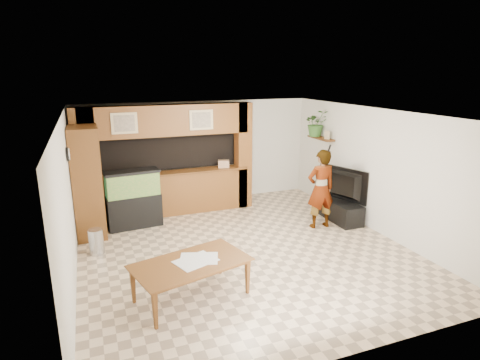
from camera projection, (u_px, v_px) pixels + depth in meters
name	position (u px, v px, depth m)	size (l,w,h in m)	color
floor	(243.00, 249.00, 7.74)	(6.50, 6.50, 0.00)	#CFB390
ceiling	(244.00, 114.00, 7.06)	(6.50, 6.50, 0.00)	white
wall_back	(197.00, 152.00, 10.33)	(6.00, 6.00, 0.00)	silver
wall_left	(68.00, 203.00, 6.37)	(6.50, 6.50, 0.00)	silver
wall_right	(376.00, 171.00, 8.44)	(6.50, 6.50, 0.00)	silver
partition	(165.00, 159.00, 9.45)	(4.20, 0.99, 2.60)	brown
wall_clock	(68.00, 154.00, 7.12)	(0.05, 0.25, 0.25)	black
wall_shelf	(321.00, 138.00, 10.04)	(0.25, 0.90, 0.04)	brown
pantry_cabinet	(87.00, 182.00, 8.16)	(0.57, 0.93, 2.27)	brown
trash_can	(96.00, 242.00, 7.49)	(0.27, 0.27, 0.49)	#B2B2B7
aquarium	(134.00, 200.00, 8.71)	(1.15, 0.43, 1.28)	black
tv_stand	(338.00, 209.00, 9.29)	(0.50, 1.37, 0.46)	black
television	(339.00, 184.00, 9.13)	(1.31, 0.17, 0.75)	black
photo_frame	(327.00, 135.00, 9.76)	(0.03, 0.15, 0.20)	#C9B486
potted_plant	(316.00, 123.00, 10.11)	(0.60, 0.52, 0.67)	#356528
person	(321.00, 189.00, 8.64)	(0.63, 0.42, 1.74)	#A08B57
microphone	(329.00, 148.00, 8.27)	(0.04, 0.04, 0.16)	black
dining_table	(193.00, 281.00, 5.99)	(1.69, 0.95, 0.60)	brown
newspaper_a	(196.00, 261.00, 5.96)	(0.59, 0.43, 0.01)	silver
newspaper_b	(199.00, 258.00, 6.04)	(0.56, 0.41, 0.01)	silver
counter_box	(224.00, 164.00, 9.81)	(0.27, 0.18, 0.18)	tan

